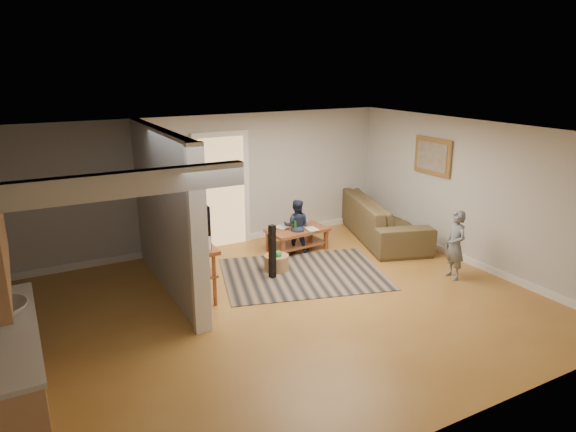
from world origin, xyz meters
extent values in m
plane|color=#945E25|center=(0.00, 0.00, 0.00)|extent=(7.50, 7.50, 0.00)
cube|color=#B4B1AD|center=(0.00, 3.00, 1.25)|extent=(7.50, 0.04, 2.50)
cube|color=#B4B1AD|center=(3.75, 0.00, 1.25)|extent=(0.04, 6.00, 2.50)
cube|color=white|center=(0.00, 0.00, 2.50)|extent=(7.50, 6.00, 0.04)
cube|color=#B4B1AD|center=(-1.20, 1.45, 1.25)|extent=(0.15, 3.10, 2.50)
cube|color=white|center=(-1.20, -0.10, 1.25)|extent=(0.22, 0.10, 2.50)
cube|color=white|center=(0.00, 2.97, 0.06)|extent=(7.50, 0.04, 0.12)
cube|color=white|center=(3.72, 0.00, 0.06)|extent=(0.04, 6.00, 0.12)
cube|color=#D8B272|center=(0.30, 2.94, 1.05)|extent=(0.90, 0.06, 2.10)
cube|color=tan|center=(-3.43, -0.80, 0.45)|extent=(0.60, 2.20, 0.90)
cube|color=beige|center=(-3.43, -0.80, 0.92)|extent=(0.64, 2.24, 0.05)
imported|color=silver|center=(-3.43, -0.50, 0.94)|extent=(0.54, 0.54, 0.19)
cube|color=#301E15|center=(-1.11, 0.80, 1.85)|extent=(0.03, 0.40, 0.34)
cube|color=#301E15|center=(-1.11, 1.30, 1.85)|extent=(0.03, 0.40, 0.34)
cube|color=#301E15|center=(-1.11, 1.80, 1.85)|extent=(0.03, 0.40, 0.34)
cube|color=olive|center=(3.71, 1.00, 1.75)|extent=(0.04, 0.90, 0.68)
cube|color=black|center=(0.92, 0.93, 0.01)|extent=(3.08, 2.59, 0.01)
imported|color=#4A3E25|center=(3.30, 1.85, 0.00)|extent=(1.88, 2.94, 0.80)
cube|color=maroon|center=(1.40, 1.97, 0.40)|extent=(1.15, 0.73, 0.06)
cube|color=silver|center=(1.40, 1.97, 0.41)|extent=(0.72, 0.44, 0.02)
cube|color=maroon|center=(1.40, 1.97, 0.14)|extent=(1.05, 0.63, 0.03)
cube|color=maroon|center=(0.93, 1.68, 0.20)|extent=(0.07, 0.07, 0.40)
cube|color=maroon|center=(1.90, 1.75, 0.20)|extent=(0.07, 0.07, 0.40)
cube|color=maroon|center=(0.89, 2.19, 0.20)|extent=(0.07, 0.07, 0.40)
cube|color=maroon|center=(1.86, 2.27, 0.20)|extent=(0.07, 0.07, 0.40)
imported|color=#26448C|center=(1.62, 2.10, 0.43)|extent=(0.20, 0.20, 0.19)
cylinder|color=#125016|center=(1.27, 1.82, 0.54)|extent=(0.06, 0.06, 0.22)
imported|color=#998C4C|center=(1.06, 2.11, 0.43)|extent=(0.25, 0.29, 0.02)
imported|color=#66594C|center=(1.50, 1.80, 0.43)|extent=(0.22, 0.28, 0.02)
cube|color=maroon|center=(-0.95, 1.13, 0.83)|extent=(0.52, 1.36, 0.06)
cube|color=maroon|center=(-0.95, 1.13, 0.45)|extent=(0.47, 1.25, 0.03)
cylinder|color=maroon|center=(-1.13, 0.54, 0.42)|extent=(0.06, 0.06, 0.84)
cylinder|color=maroon|center=(-1.11, 1.72, 0.42)|extent=(0.06, 0.06, 0.84)
cylinder|color=maroon|center=(-0.79, 0.54, 0.42)|extent=(0.06, 0.06, 0.84)
cylinder|color=maroon|center=(-0.77, 1.71, 0.42)|extent=(0.06, 0.06, 0.84)
imported|color=black|center=(-0.93, 1.13, 0.85)|extent=(0.15, 1.10, 0.63)
cylinder|color=white|center=(-0.84, 0.62, 0.96)|extent=(0.11, 0.11, 0.20)
cube|color=black|center=(0.40, 1.04, 0.45)|extent=(0.11, 0.11, 0.91)
cube|color=black|center=(-1.00, 2.70, 0.52)|extent=(0.13, 0.13, 1.03)
cylinder|color=olive|center=(0.61, 1.29, 0.14)|extent=(0.42, 0.42, 0.27)
sphere|color=red|center=(0.66, 1.33, 0.27)|extent=(0.13, 0.13, 0.13)
sphere|color=yellow|center=(0.54, 1.31, 0.29)|extent=(0.13, 0.13, 0.13)
sphere|color=green|center=(0.61, 1.24, 0.31)|extent=(0.13, 0.13, 0.13)
imported|color=slate|center=(3.00, -0.39, 0.00)|extent=(0.35, 0.47, 1.15)
imported|color=#1D253D|center=(1.36, 1.93, 0.00)|extent=(0.62, 0.59, 1.00)
camera|label=1|loc=(-3.12, -5.95, 3.38)|focal=32.00mm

